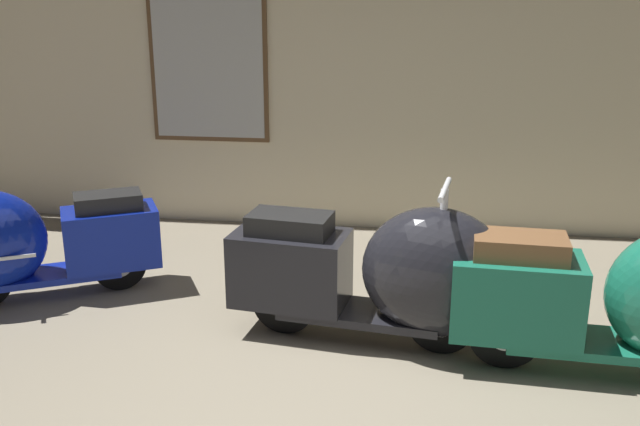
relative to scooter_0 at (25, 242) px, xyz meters
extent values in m
cube|color=beige|center=(2.30, 2.10, 1.55)|extent=(18.00, 0.20, 3.98)
cube|color=brown|center=(0.82, 1.99, 1.06)|extent=(1.10, 0.03, 1.41)
cube|color=#B2B2AD|center=(0.82, 1.97, 1.06)|extent=(1.02, 0.01, 1.33)
cylinder|color=black|center=(0.56, 0.29, -0.25)|extent=(0.38, 0.25, 0.39)
cylinder|color=silver|center=(0.56, 0.29, -0.25)|extent=(0.20, 0.17, 0.18)
cube|color=navy|center=(0.14, 0.07, -0.27)|extent=(0.99, 0.75, 0.05)
cube|color=navy|center=(0.52, 0.27, -0.03)|extent=(0.77, 0.66, 0.43)
cube|color=black|center=(0.52, 0.27, 0.24)|extent=(0.55, 0.46, 0.12)
cylinder|color=black|center=(2.92, -0.38, -0.23)|extent=(0.44, 0.14, 0.43)
cylinder|color=silver|center=(2.92, -0.38, -0.23)|extent=(0.21, 0.13, 0.19)
cylinder|color=black|center=(1.91, -0.24, -0.23)|extent=(0.44, 0.14, 0.43)
cylinder|color=silver|center=(1.91, -0.24, -0.23)|extent=(0.21, 0.13, 0.19)
cube|color=black|center=(2.41, -0.31, -0.25)|extent=(1.06, 0.52, 0.05)
ellipsoid|color=black|center=(2.87, -0.38, 0.08)|extent=(0.97, 0.68, 0.81)
cube|color=black|center=(1.95, -0.25, 0.01)|extent=(0.78, 0.52, 0.47)
cube|color=black|center=(1.95, -0.25, 0.31)|extent=(0.55, 0.37, 0.13)
sphere|color=silver|center=(3.16, -0.42, 0.30)|extent=(0.16, 0.16, 0.16)
cylinder|color=silver|center=(2.90, -0.38, 0.45)|extent=(0.05, 0.05, 0.30)
cylinder|color=silver|center=(2.90, -0.38, 0.60)|extent=(0.10, 0.47, 0.03)
cube|color=silver|center=(2.90, -0.10, 0.02)|extent=(0.71, 0.11, 0.03)
cylinder|color=black|center=(3.29, -0.51, -0.23)|extent=(0.44, 0.11, 0.43)
cylinder|color=silver|center=(3.29, -0.51, -0.23)|extent=(0.20, 0.12, 0.20)
cube|color=#196B51|center=(3.80, -0.55, -0.25)|extent=(1.05, 0.45, 0.05)
cube|color=#196B51|center=(3.33, -0.52, 0.01)|extent=(0.76, 0.48, 0.48)
cube|color=brown|center=(3.33, -0.52, 0.32)|extent=(0.54, 0.34, 0.13)
camera|label=1|loc=(2.71, -4.47, 1.71)|focal=40.22mm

